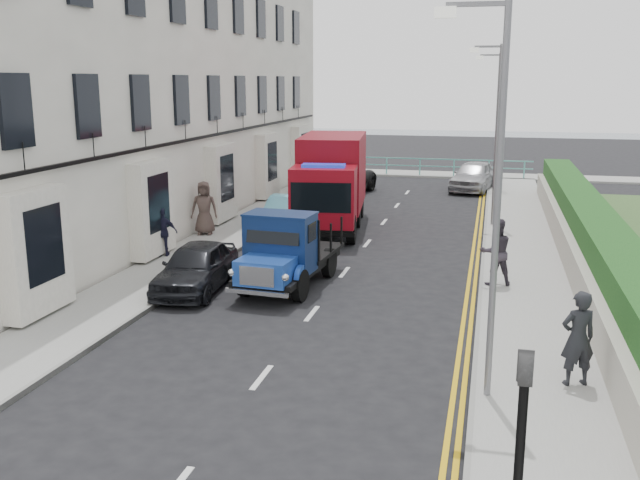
{
  "coord_description": "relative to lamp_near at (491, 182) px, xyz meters",
  "views": [
    {
      "loc": [
        4.17,
        -14.37,
        5.71
      ],
      "look_at": [
        -0.31,
        4.13,
        1.4
      ],
      "focal_mm": 40.0,
      "sensor_mm": 36.0,
      "label": 1
    }
  ],
  "objects": [
    {
      "name": "pedestrian_east_near",
      "position": [
        1.71,
        0.83,
        -2.96
      ],
      "size": [
        0.78,
        0.65,
        1.83
      ],
      "primitive_type": "imported",
      "rotation": [
        0.0,
        0.0,
        3.52
      ],
      "color": "black",
      "rests_on": "pavement_east"
    },
    {
      "name": "promenade",
      "position": [
        -4.18,
        31.0,
        -3.94
      ],
      "size": [
        30.0,
        2.5,
        0.12
      ],
      "primitive_type": "cube",
      "color": "gray",
      "rests_on": "ground"
    },
    {
      "name": "bedford_lorry",
      "position": [
        -5.45,
        5.75,
        -3.0
      ],
      "size": [
        2.17,
        4.71,
        2.17
      ],
      "rotation": [
        0.0,
        0.0,
        -0.08
      ],
      "color": "black",
      "rests_on": "ground"
    },
    {
      "name": "red_lorry",
      "position": [
        -6.03,
        14.38,
        -2.1
      ],
      "size": [
        3.12,
        7.03,
        3.56
      ],
      "rotation": [
        0.0,
        0.0,
        0.12
      ],
      "color": "black",
      "rests_on": "ground"
    },
    {
      "name": "parked_car_rear",
      "position": [
        -7.78,
        19.37,
        -3.36
      ],
      "size": [
        2.17,
        4.54,
        1.28
      ],
      "primitive_type": "imported",
      "rotation": [
        0.0,
        0.0,
        -0.09
      ],
      "color": "#A9AAAE",
      "rests_on": "ground"
    },
    {
      "name": "terrace_west",
      "position": [
        -13.65,
        15.0,
        3.17
      ],
      "size": [
        6.31,
        30.2,
        14.25
      ],
      "color": "white",
      "rests_on": "ground"
    },
    {
      "name": "sea_plane",
      "position": [
        -4.18,
        62.0,
        -4.0
      ],
      "size": [
        120.0,
        120.0,
        0.0
      ],
      "primitive_type": "plane",
      "color": "slate",
      "rests_on": "ground"
    },
    {
      "name": "pedestrian_west_far",
      "position": [
        -10.18,
        11.59,
        -2.9
      ],
      "size": [
        1.08,
        0.84,
        1.96
      ],
      "primitive_type": "imported",
      "rotation": [
        0.0,
        0.0,
        0.25
      ],
      "color": "#473833",
      "rests_on": "pavement_west"
    },
    {
      "name": "pedestrian_west_near",
      "position": [
        -10.18,
        8.17,
        -3.09
      ],
      "size": [
        0.99,
        0.63,
        1.57
      ],
      "primitive_type": "imported",
      "rotation": [
        0.0,
        0.0,
        3.43
      ],
      "color": "black",
      "rests_on": "pavement_west"
    },
    {
      "name": "lamp_far",
      "position": [
        0.0,
        26.0,
        0.0
      ],
      "size": [
        1.23,
        0.18,
        7.0
      ],
      "color": "slate",
      "rests_on": "ground"
    },
    {
      "name": "lamp_mid",
      "position": [
        0.0,
        16.0,
        0.0
      ],
      "size": [
        1.23,
        0.18,
        7.0
      ],
      "color": "slate",
      "rests_on": "ground"
    },
    {
      "name": "seafront_railing",
      "position": [
        -4.18,
        30.2,
        -3.42
      ],
      "size": [
        13.0,
        0.08,
        1.11
      ],
      "color": "#59B2A5",
      "rests_on": "ground"
    },
    {
      "name": "pavement_west",
      "position": [
        -9.38,
        11.0,
        -3.94
      ],
      "size": [
        2.4,
        38.0,
        0.12
      ],
      "primitive_type": "cube",
      "color": "gray",
      "rests_on": "ground"
    },
    {
      "name": "pavement_east",
      "position": [
        1.12,
        11.0,
        -3.94
      ],
      "size": [
        2.6,
        38.0,
        0.12
      ],
      "primitive_type": "cube",
      "color": "gray",
      "rests_on": "ground"
    },
    {
      "name": "parked_car_mid",
      "position": [
        -7.78,
        14.0,
        -3.38
      ],
      "size": [
        1.4,
        3.8,
        1.24
      ],
      "primitive_type": "imported",
      "rotation": [
        0.0,
        0.0,
        0.02
      ],
      "color": "#61B6CF",
      "rests_on": "ground"
    },
    {
      "name": "pedestrian_east_far",
      "position": [
        0.22,
        7.3,
        -2.94
      ],
      "size": [
        1.09,
        0.96,
        1.87
      ],
      "primitive_type": "imported",
      "rotation": [
        0.0,
        0.0,
        3.46
      ],
      "color": "#352D38",
      "rests_on": "pavement_east"
    },
    {
      "name": "seafront_car_right",
      "position": [
        -0.9,
        25.43,
        -3.22
      ],
      "size": [
        2.68,
        4.81,
        1.55
      ],
      "primitive_type": "imported",
      "rotation": [
        0.0,
        0.0,
        -0.2
      ],
      "color": "#A7A7AB",
      "rests_on": "ground"
    },
    {
      "name": "seafront_car_left",
      "position": [
        -7.62,
        22.59,
        -3.18
      ],
      "size": [
        3.83,
        6.32,
        1.64
      ],
      "primitive_type": "imported",
      "rotation": [
        0.0,
        0.0,
        2.94
      ],
      "color": "black",
      "rests_on": "ground"
    },
    {
      "name": "ground",
      "position": [
        -4.18,
        2.0,
        -4.0
      ],
      "size": [
        120.0,
        120.0,
        0.0
      ],
      "primitive_type": "plane",
      "color": "black",
      "rests_on": "ground"
    },
    {
      "name": "traffic_signal",
      "position": [
        0.42,
        -5.5,
        -1.92
      ],
      "size": [
        0.16,
        0.2,
        3.1
      ],
      "color": "black",
      "rests_on": "ground"
    },
    {
      "name": "parked_car_front",
      "position": [
        -7.78,
        5.22,
        -3.33
      ],
      "size": [
        1.82,
        3.99,
        1.33
      ],
      "primitive_type": "imported",
      "rotation": [
        0.0,
        0.0,
        0.06
      ],
      "color": "black",
      "rests_on": "ground"
    },
    {
      "name": "lamp_near",
      "position": [
        0.0,
        0.0,
        0.0
      ],
      "size": [
        1.23,
        0.18,
        7.0
      ],
      "color": "slate",
      "rests_on": "ground"
    },
    {
      "name": "garden_east",
      "position": [
        3.03,
        11.0,
        -3.1
      ],
      "size": [
        1.45,
        28.0,
        1.75
      ],
      "color": "#B2AD9E",
      "rests_on": "ground"
    }
  ]
}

